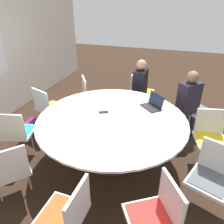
{
  "coord_description": "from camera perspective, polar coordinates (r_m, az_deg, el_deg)",
  "views": [
    {
      "loc": [
        -2.57,
        -0.83,
        2.31
      ],
      "look_at": [
        0.0,
        0.0,
        0.84
      ],
      "focal_mm": 35.0,
      "sensor_mm": 36.0,
      "label": 1
    }
  ],
  "objects": [
    {
      "name": "laptop",
      "position": [
        3.46,
        10.69,
        2.05
      ],
      "size": [
        0.38,
        0.39,
        0.21
      ],
      "rotation": [
        0.0,
        0.0,
        3.94
      ],
      "color": "#232326",
      "rests_on": "conference_table"
    },
    {
      "name": "person_0",
      "position": [
        3.97,
        19.52,
        3.07
      ],
      "size": [
        0.41,
        0.41,
        1.21
      ],
      "rotation": [
        0.0,
        0.0,
        8.65
      ],
      "color": "#231E28",
      "rests_on": "ground_plane"
    },
    {
      "name": "handbag",
      "position": [
        4.24,
        -20.53,
        -4.18
      ],
      "size": [
        0.36,
        0.16,
        0.28
      ],
      "color": "#661E56",
      "rests_on": "ground_plane"
    },
    {
      "name": "chair_5",
      "position": [
        2.89,
        -25.23,
        -13.16
      ],
      "size": [
        0.61,
        0.61,
        0.86
      ],
      "rotation": [
        0.0,
        0.0,
        11.84
      ],
      "color": "silver",
      "rests_on": "ground_plane"
    },
    {
      "name": "conference_table",
      "position": [
        3.19,
        0.0,
        -3.46
      ],
      "size": [
        2.14,
        2.14,
        0.74
      ],
      "color": "#333333",
      "rests_on": "ground_plane"
    },
    {
      "name": "chair_7",
      "position": [
        2.28,
        11.62,
        -24.4
      ],
      "size": [
        0.6,
        0.59,
        0.86
      ],
      "rotation": [
        0.0,
        0.0,
        13.13
      ],
      "color": "silver",
      "rests_on": "ground_plane"
    },
    {
      "name": "chair_6",
      "position": [
        2.28,
        -11.66,
        -24.39
      ],
      "size": [
        0.45,
        0.43,
        0.86
      ],
      "rotation": [
        0.0,
        0.0,
        12.53
      ],
      "color": "silver",
      "rests_on": "ground_plane"
    },
    {
      "name": "chair_1",
      "position": [
        4.72,
        7.21,
        6.02
      ],
      "size": [
        0.47,
        0.45,
        0.86
      ],
      "rotation": [
        0.0,
        0.0,
        9.35
      ],
      "color": "silver",
      "rests_on": "ground_plane"
    },
    {
      "name": "ground_plane",
      "position": [
        3.55,
        0.0,
        -11.93
      ],
      "size": [
        16.0,
        16.0,
        0.0
      ],
      "primitive_type": "plane",
      "color": "black"
    },
    {
      "name": "chair_2",
      "position": [
        4.47,
        -5.51,
        4.76
      ],
      "size": [
        0.6,
        0.59,
        0.86
      ],
      "rotation": [
        0.0,
        0.0,
        9.99
      ],
      "color": "silver",
      "rests_on": "ground_plane"
    },
    {
      "name": "chair_9",
      "position": [
        3.48,
        24.33,
        -5.32
      ],
      "size": [
        0.5,
        0.52,
        0.86
      ],
      "rotation": [
        0.0,
        0.0,
        14.35
      ],
      "color": "silver",
      "rests_on": "ground_plane"
    },
    {
      "name": "chair_8",
      "position": [
        2.81,
        24.75,
        -14.42
      ],
      "size": [
        0.55,
        0.57,
        0.86
      ],
      "rotation": [
        0.0,
        0.0,
        13.75
      ],
      "color": "silver",
      "rests_on": "ground_plane"
    },
    {
      "name": "chair_0",
      "position": [
        4.27,
        20.57,
        1.76
      ],
      "size": [
        0.61,
        0.61,
        0.86
      ],
      "rotation": [
        0.0,
        0.0,
        8.65
      ],
      "color": "silver",
      "rests_on": "ground_plane"
    },
    {
      "name": "person_1",
      "position": [
        4.42,
        7.55,
        7.08
      ],
      "size": [
        0.38,
        0.28,
        1.21
      ],
      "rotation": [
        0.0,
        0.0,
        9.35
      ],
      "color": "black",
      "rests_on": "ground_plane"
    },
    {
      "name": "cell_phone",
      "position": [
        3.27,
        -2.23,
        -0.05
      ],
      "size": [
        0.12,
        0.16,
        0.01
      ],
      "color": "black",
      "rests_on": "conference_table"
    },
    {
      "name": "chair_3",
      "position": [
        4.13,
        -16.4,
        1.58
      ],
      "size": [
        0.55,
        0.56,
        0.86
      ],
      "rotation": [
        0.0,
        0.0,
        10.64
      ],
      "color": "silver",
      "rests_on": "ground_plane"
    },
    {
      "name": "chair_4",
      "position": [
        3.56,
        -23.79,
        -4.45
      ],
      "size": [
        0.52,
        0.53,
        0.86
      ],
      "rotation": [
        0.0,
        0.0,
        11.25
      ],
      "color": "silver",
      "rests_on": "ground_plane"
    }
  ]
}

